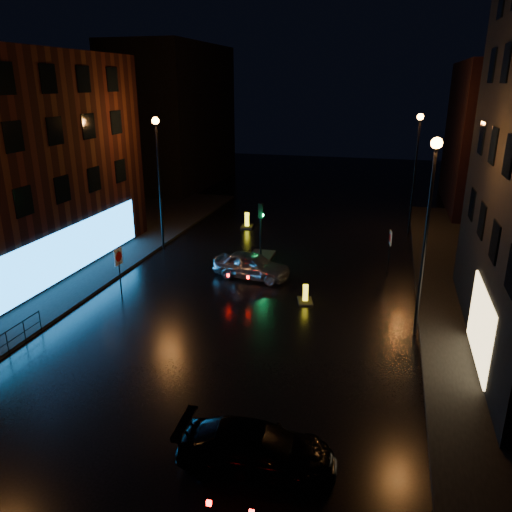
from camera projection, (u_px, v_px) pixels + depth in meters
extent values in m
plane|color=black|center=(195.00, 383.00, 18.08)|extent=(120.00, 120.00, 0.00)
cube|color=black|center=(20.00, 270.00, 28.82)|extent=(12.00, 44.00, 0.15)
cube|color=black|center=(174.00, 117.00, 51.64)|extent=(8.00, 16.00, 14.00)
cube|color=black|center=(503.00, 137.00, 41.56)|extent=(8.00, 14.00, 12.00)
cylinder|color=black|center=(160.00, 189.00, 31.46)|extent=(0.14, 0.14, 8.00)
cylinder|color=black|center=(156.00, 123.00, 30.14)|extent=(0.20, 0.20, 0.25)
sphere|color=orange|center=(155.00, 121.00, 30.09)|extent=(0.44, 0.44, 0.44)
cylinder|color=black|center=(425.00, 247.00, 20.30)|extent=(0.14, 0.14, 8.00)
cylinder|color=black|center=(436.00, 147.00, 18.99)|extent=(0.20, 0.20, 0.25)
sphere|color=orange|center=(437.00, 143.00, 18.94)|extent=(0.44, 0.44, 0.44)
cylinder|color=black|center=(414.00, 178.00, 34.89)|extent=(0.14, 0.14, 8.00)
cylinder|color=black|center=(420.00, 119.00, 33.57)|extent=(0.20, 0.20, 0.25)
sphere|color=orange|center=(420.00, 117.00, 33.52)|extent=(0.44, 0.44, 0.44)
cube|color=black|center=(261.00, 256.00, 31.12)|extent=(1.40, 2.40, 0.12)
cylinder|color=black|center=(261.00, 236.00, 30.68)|extent=(0.12, 0.12, 2.80)
cube|color=black|center=(261.00, 211.00, 30.15)|extent=(0.28, 0.22, 0.90)
cylinder|color=#0CFF59|center=(263.00, 215.00, 30.21)|extent=(0.05, 0.18, 0.18)
cylinder|color=black|center=(40.00, 321.00, 21.72)|extent=(0.04, 0.04, 1.00)
imported|color=#B4B7BC|center=(252.00, 265.00, 27.71)|extent=(4.47, 2.29, 1.45)
imported|color=black|center=(257.00, 449.00, 13.92)|extent=(4.59, 2.09, 1.30)
cube|color=black|center=(305.00, 301.00, 24.80)|extent=(0.96, 1.21, 0.09)
cube|color=yellow|center=(305.00, 293.00, 24.65)|extent=(0.28, 0.22, 0.88)
cube|color=black|center=(305.00, 293.00, 24.65)|extent=(0.26, 0.09, 0.53)
cube|color=black|center=(247.00, 227.00, 37.61)|extent=(1.04, 1.40, 0.11)
cube|color=yellow|center=(247.00, 220.00, 37.44)|extent=(0.33, 0.24, 1.08)
cube|color=black|center=(247.00, 220.00, 37.44)|extent=(0.32, 0.07, 0.65)
cylinder|color=black|center=(120.00, 274.00, 25.02)|extent=(0.07, 0.07, 2.50)
cube|color=silver|center=(118.00, 257.00, 24.72)|extent=(0.09, 0.63, 0.85)
cylinder|color=#B20C0C|center=(119.00, 257.00, 24.71)|extent=(0.05, 0.50, 0.50)
cylinder|color=black|center=(389.00, 252.00, 28.34)|extent=(0.06, 0.06, 2.38)
cube|color=white|center=(391.00, 238.00, 28.06)|extent=(0.14, 0.60, 0.81)
cylinder|color=#B20C0C|center=(390.00, 238.00, 28.06)|extent=(0.09, 0.47, 0.48)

